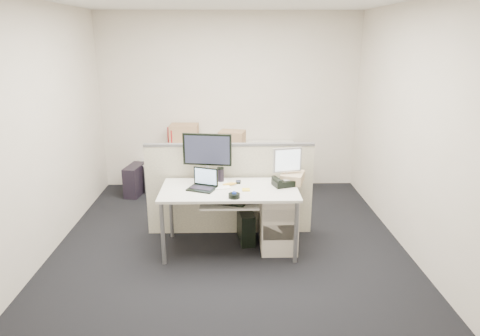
{
  "coord_description": "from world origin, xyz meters",
  "views": [
    {
      "loc": [
        0.02,
        -4.41,
        2.33
      ],
      "look_at": [
        0.12,
        0.15,
        0.92
      ],
      "focal_mm": 32.0,
      "sensor_mm": 36.0,
      "label": 1
    }
  ],
  "objects_px": {
    "desk": "(229,194)",
    "desk_phone": "(283,183)",
    "monitor_main": "(207,158)",
    "laptop": "(202,180)"
  },
  "relations": [
    {
      "from": "desk",
      "to": "laptop",
      "type": "distance_m",
      "value": 0.35
    },
    {
      "from": "desk_phone",
      "to": "laptop",
      "type": "bearing_deg",
      "value": 168.73
    },
    {
      "from": "desk",
      "to": "monitor_main",
      "type": "relative_size",
      "value": 2.69
    },
    {
      "from": "monitor_main",
      "to": "laptop",
      "type": "distance_m",
      "value": 0.34
    },
    {
      "from": "desk",
      "to": "desk_phone",
      "type": "bearing_deg",
      "value": 7.59
    },
    {
      "from": "desk",
      "to": "laptop",
      "type": "height_order",
      "value": "laptop"
    },
    {
      "from": "desk",
      "to": "monitor_main",
      "type": "xyz_separation_m",
      "value": [
        -0.25,
        0.27,
        0.34
      ]
    },
    {
      "from": "desk_phone",
      "to": "monitor_main",
      "type": "bearing_deg",
      "value": 149.5
    },
    {
      "from": "monitor_main",
      "to": "desk_phone",
      "type": "relative_size",
      "value": 2.57
    },
    {
      "from": "desk",
      "to": "desk_phone",
      "type": "height_order",
      "value": "desk_phone"
    }
  ]
}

